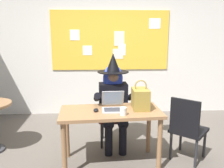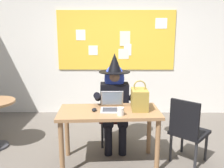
% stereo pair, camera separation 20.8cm
% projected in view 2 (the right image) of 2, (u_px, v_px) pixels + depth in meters
% --- Properties ---
extents(ground_plane, '(24.00, 24.00, 0.00)m').
position_uv_depth(ground_plane, '(117.00, 161.00, 3.15)').
color(ground_plane, '#5B544C').
extents(wall_back_bulletin, '(5.71, 2.28, 2.65)m').
position_uv_depth(wall_back_bulletin, '(116.00, 51.00, 4.87)').
color(wall_back_bulletin, silver).
rests_on(wall_back_bulletin, ground).
extents(desk_main, '(1.31, 0.69, 0.73)m').
position_uv_depth(desk_main, '(109.00, 119.00, 2.98)').
color(desk_main, '#8E6642').
rests_on(desk_main, ground).
extents(chair_at_desk, '(0.44, 0.44, 0.89)m').
position_uv_depth(chair_at_desk, '(115.00, 112.00, 3.66)').
color(chair_at_desk, '#4C1E19').
rests_on(chair_at_desk, ground).
extents(person_costumed, '(0.61, 0.70, 1.41)m').
position_uv_depth(person_costumed, '(115.00, 96.00, 3.48)').
color(person_costumed, black).
rests_on(person_costumed, ground).
extents(laptop, '(0.30, 0.33, 0.22)m').
position_uv_depth(laptop, '(112.00, 105.00, 3.00)').
color(laptop, '#B7B7BC').
rests_on(laptop, desk_main).
extents(computer_mouse, '(0.06, 0.11, 0.03)m').
position_uv_depth(computer_mouse, '(94.00, 110.00, 2.93)').
color(computer_mouse, black).
rests_on(computer_mouse, desk_main).
extents(handbag, '(0.20, 0.30, 0.38)m').
position_uv_depth(handbag, '(139.00, 99.00, 2.98)').
color(handbag, olive).
rests_on(handbag, desk_main).
extents(coffee_mug, '(0.08, 0.08, 0.09)m').
position_uv_depth(coffee_mug, '(121.00, 111.00, 2.77)').
color(coffee_mug, silver).
rests_on(coffee_mug, desk_main).
extents(chair_extra_corner, '(0.59, 0.59, 0.88)m').
position_uv_depth(chair_extra_corner, '(187.00, 128.00, 3.01)').
color(chair_extra_corner, black).
rests_on(chair_extra_corner, ground).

